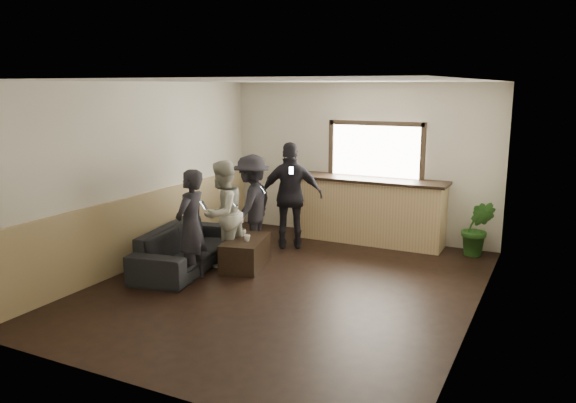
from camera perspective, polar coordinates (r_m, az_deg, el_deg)
The scene contains 12 objects.
ground at distance 7.91m, azimuth -0.16°, elevation -8.56°, with size 5.00×6.00×0.01m, color black.
room_shell at distance 7.88m, azimuth -4.97°, elevation 2.37°, with size 5.01×6.01×2.80m.
bar_counter at distance 10.03m, azimuth 8.30°, elevation -0.50°, with size 2.70×0.68×2.13m.
sofa at distance 8.76m, azimuth -10.24°, elevation -4.55°, with size 2.17×0.85×0.63m, color black.
coffee_table at distance 8.68m, azimuth -4.36°, elevation -5.21°, with size 0.55×0.99×0.44m, color black.
cup_a at distance 8.83m, azimuth -4.67°, elevation -3.12°, with size 0.11×0.11×0.09m, color silver.
cup_b at distance 8.48m, azimuth -4.19°, elevation -3.73°, with size 0.10×0.10×0.09m, color silver.
potted_plant at distance 9.63m, azimuth 18.69°, elevation -2.60°, with size 0.51×0.41×0.93m, color #2D6623.
person_a at distance 8.00m, azimuth -9.82°, elevation -2.47°, with size 0.48×0.62×1.61m.
person_b at distance 8.64m, azimuth -6.67°, elevation -1.22°, with size 0.65×0.82×1.64m.
person_c at distance 9.18m, azimuth -3.69°, elevation -0.36°, with size 0.71×1.12×1.65m.
person_d at distance 9.50m, azimuth 0.32°, elevation 0.59°, with size 1.15×0.88×1.82m.
Camera 1 is at (3.33, -6.63, 2.74)m, focal length 35.00 mm.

